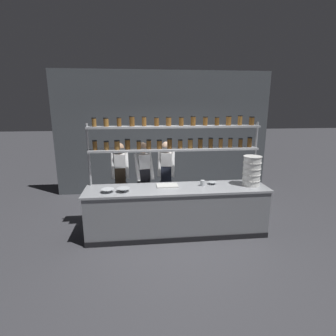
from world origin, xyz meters
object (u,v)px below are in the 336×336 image
serving_cup_front (203,183)px  chef_right (166,174)px  chef_center (144,177)px  prep_bowl_center_front (123,190)px  spice_shelf_unit (175,139)px  prep_bowl_near_left (108,191)px  container_stack (252,171)px  prep_bowl_center_back (212,183)px  chef_left (120,176)px  cutting_board (167,185)px

serving_cup_front → chef_right: bearing=129.2°
chef_center → prep_bowl_center_front: chef_center is taller
spice_shelf_unit → prep_bowl_near_left: 1.57m
chef_right → prep_bowl_center_front: size_ratio=6.95×
spice_shelf_unit → container_stack: 1.56m
container_stack → prep_bowl_center_back: size_ratio=3.36×
chef_center → prep_bowl_near_left: size_ratio=7.39×
spice_shelf_unit → prep_bowl_near_left: spice_shelf_unit is taller
container_stack → prep_bowl_center_front: bearing=-177.4°
chef_left → chef_right: 0.98m
cutting_board → serving_cup_front: 0.68m
container_stack → chef_center: bearing=164.5°
chef_center → cutting_board: size_ratio=4.24×
chef_left → prep_bowl_center_back: bearing=-24.0°
container_stack → cutting_board: size_ratio=1.42×
spice_shelf_unit → chef_left: (-1.10, 0.47, -0.83)m
chef_left → chef_right: size_ratio=1.00×
chef_right → prep_bowl_near_left: chef_right is taller
chef_right → prep_bowl_center_front: (-0.86, -0.94, -0.01)m
chef_center → cutting_board: bearing=-62.1°
cutting_board → prep_bowl_center_back: prep_bowl_center_back is taller
chef_left → prep_bowl_center_front: size_ratio=6.92×
spice_shelf_unit → chef_right: size_ratio=1.97×
chef_left → container_stack: chef_left is taller
cutting_board → prep_bowl_near_left: prep_bowl_near_left is taller
chef_left → serving_cup_front: 1.75m
prep_bowl_center_front → serving_cup_front: 1.49m
chef_left → prep_bowl_center_front: (0.11, -0.91, -0.00)m
prep_bowl_near_left → prep_bowl_center_front: 0.27m
chef_left → prep_bowl_near_left: bearing=-104.0°
cutting_board → prep_bowl_center_back: bearing=1.5°
prep_bowl_center_back → serving_cup_front: serving_cup_front is taller
prep_bowl_near_left → prep_bowl_center_back: 1.98m
prep_bowl_center_front → prep_bowl_center_back: size_ratio=1.42×
prep_bowl_center_front → chef_left: bearing=97.0°
serving_cup_front → prep_bowl_near_left: bearing=-173.8°
serving_cup_front → spice_shelf_unit: bearing=152.0°
prep_bowl_near_left → serving_cup_front: 1.76m
container_stack → cutting_board: container_stack is taller
chef_left → chef_right: (0.98, 0.02, 0.00)m
prep_bowl_center_back → serving_cup_front: size_ratio=1.60×
spice_shelf_unit → serving_cup_front: bearing=-28.0°
cutting_board → prep_bowl_center_back: 0.88m
spice_shelf_unit → chef_right: spice_shelf_unit is taller
chef_left → prep_bowl_center_front: 0.92m
spice_shelf_unit → cutting_board: size_ratio=8.20×
spice_shelf_unit → chef_center: (-0.61, 0.23, -0.80)m
chef_center → prep_bowl_center_front: 0.77m
container_stack → prep_bowl_near_left: (-2.68, -0.12, -0.25)m
chef_right → cutting_board: chef_right is taller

